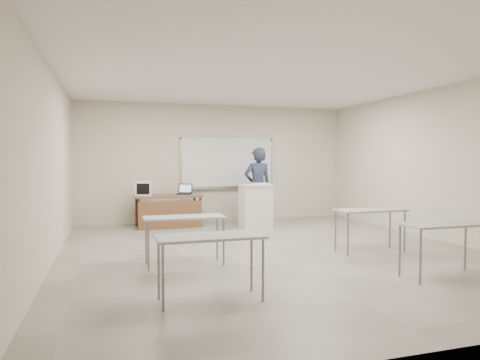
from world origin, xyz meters
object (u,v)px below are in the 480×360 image
object	(u,v)px
whiteboard	(228,164)
mouse	(193,194)
crt_monitor	(144,188)
podium	(256,206)
keyboard	(261,184)
laptop	(184,192)
presenter	(258,186)
instructor_desk	(169,204)

from	to	relation	value
whiteboard	mouse	distance (m)	1.57
whiteboard	crt_monitor	xyz separation A→B (m)	(-2.20, -0.65, -0.56)
podium	mouse	world-z (taller)	podium
whiteboard	keyboard	world-z (taller)	whiteboard
crt_monitor	keyboard	size ratio (longest dim) A/B	0.99
whiteboard	laptop	size ratio (longest dim) A/B	7.32
whiteboard	laptop	bearing A→B (deg)	-157.66
keyboard	presenter	xyz separation A→B (m)	(0.07, 0.41, -0.09)
crt_monitor	presenter	world-z (taller)	presenter
whiteboard	laptop	xyz separation A→B (m)	(-1.25, -0.51, -0.67)
presenter	whiteboard	bearing A→B (deg)	-64.37
podium	laptop	world-z (taller)	podium
instructor_desk	crt_monitor	size ratio (longest dim) A/B	3.59
whiteboard	presenter	world-z (taller)	whiteboard
podium	mouse	size ratio (longest dim) A/B	11.57
crt_monitor	mouse	bearing A→B (deg)	-1.51
whiteboard	laptop	distance (m)	1.50
podium	crt_monitor	world-z (taller)	crt_monitor
whiteboard	mouse	bearing A→B (deg)	-141.60
whiteboard	instructor_desk	distance (m)	2.04
crt_monitor	presenter	xyz separation A→B (m)	(2.68, -0.32, 0.02)
keyboard	laptop	bearing A→B (deg)	148.90
whiteboard	podium	xyz separation A→B (m)	(0.26, -1.47, -0.97)
presenter	laptop	bearing A→B (deg)	-16.00
whiteboard	keyboard	size ratio (longest dim) A/B	5.74
mouse	keyboard	xyz separation A→B (m)	(1.51, -0.52, 0.26)
keyboard	podium	bearing A→B (deg)	-155.20
instructor_desk	laptop	xyz separation A→B (m)	(0.40, 0.27, 0.25)
crt_monitor	laptop	world-z (taller)	crt_monitor
whiteboard	keyboard	distance (m)	1.52
whiteboard	crt_monitor	distance (m)	2.36
crt_monitor	mouse	distance (m)	1.13
instructor_desk	presenter	distance (m)	2.18
instructor_desk	presenter	world-z (taller)	presenter
crt_monitor	laptop	xyz separation A→B (m)	(0.95, 0.14, -0.11)
instructor_desk	keyboard	xyz separation A→B (m)	(2.06, -0.61, 0.47)
instructor_desk	presenter	size ratio (longest dim) A/B	0.81
podium	keyboard	world-z (taller)	keyboard
presenter	podium	bearing A→B (deg)	64.45
keyboard	presenter	world-z (taller)	presenter
instructor_desk	podium	bearing A→B (deg)	-21.17
whiteboard	instructor_desk	world-z (taller)	whiteboard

